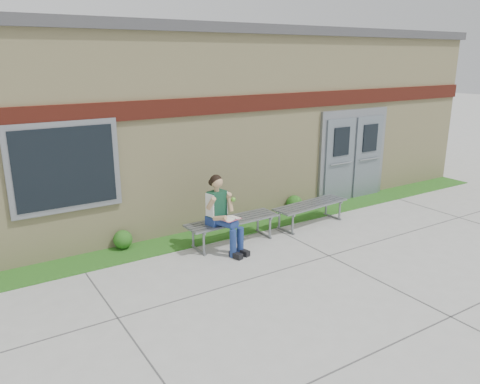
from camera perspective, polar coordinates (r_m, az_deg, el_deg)
ground at (r=7.94m, az=7.92°, el=-10.54°), size 80.00×80.00×0.00m
grass_strip at (r=9.87m, az=-1.86°, el=-4.83°), size 16.00×0.80×0.02m
school_building at (r=12.34m, az=-10.11°, el=9.21°), size 16.20×6.22×4.20m
bench_left at (r=9.17m, az=-0.93°, el=-4.01°), size 1.91×0.56×0.49m
bench_right at (r=10.31m, az=8.59°, el=-1.98°), size 1.87×0.68×0.48m
girl at (r=8.71m, az=-2.15°, el=-2.49°), size 0.58×0.91×1.46m
shrub_mid at (r=9.22m, az=-14.09°, el=-5.63°), size 0.36×0.36×0.36m
shrub_east at (r=11.12m, az=6.64°, el=-1.39°), size 0.38×0.38×0.38m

